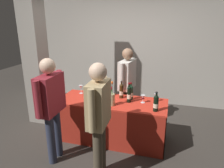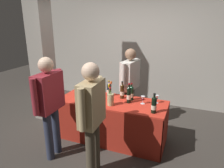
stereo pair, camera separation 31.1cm
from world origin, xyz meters
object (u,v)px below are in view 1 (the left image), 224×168
at_px(tasting_table, 112,113).
at_px(vendor_presenter, 127,80).
at_px(wine_glass_mid, 156,96).
at_px(featured_wine_bottle, 89,97).
at_px(wine_glass_near_taster, 143,97).
at_px(flower_vase, 112,98).
at_px(wine_glass_near_vendor, 81,88).
at_px(display_bottle_0, 156,103).
at_px(concrete_pillar, 33,34).
at_px(taster_foreground_right, 99,113).

distance_m(tasting_table, vendor_presenter, 0.76).
bearing_deg(wine_glass_mid, featured_wine_bottle, -158.21).
xyz_separation_m(wine_glass_mid, wine_glass_near_taster, (-0.20, -0.11, -0.01)).
bearing_deg(flower_vase, tasting_table, 103.69).
relative_size(tasting_table, wine_glass_near_vendor, 11.87).
bearing_deg(display_bottle_0, vendor_presenter, 126.88).
height_order(wine_glass_near_vendor, flower_vase, flower_vase).
xyz_separation_m(concrete_pillar, wine_glass_mid, (2.37, -0.13, -0.96)).
xyz_separation_m(concrete_pillar, featured_wine_bottle, (1.34, -0.54, -0.93)).
height_order(wine_glass_near_taster, flower_vase, flower_vase).
height_order(vendor_presenter, taster_foreground_right, taster_foreground_right).
height_order(display_bottle_0, vendor_presenter, vendor_presenter).
height_order(tasting_table, display_bottle_0, display_bottle_0).
height_order(display_bottle_0, wine_glass_near_taster, display_bottle_0).
xyz_separation_m(wine_glass_near_vendor, wine_glass_near_taster, (1.17, -0.13, -0.02)).
height_order(concrete_pillar, flower_vase, concrete_pillar).
height_order(featured_wine_bottle, flower_vase, flower_vase).
bearing_deg(flower_vase, wine_glass_near_taster, 27.90).
xyz_separation_m(featured_wine_bottle, flower_vase, (0.36, 0.05, 0.00)).
bearing_deg(wine_glass_near_taster, wine_glass_near_vendor, 173.65).
bearing_deg(tasting_table, concrete_pillar, 169.34).
relative_size(wine_glass_mid, taster_foreground_right, 0.09).
distance_m(display_bottle_0, taster_foreground_right, 0.97).
bearing_deg(featured_wine_bottle, display_bottle_0, 1.41).
bearing_deg(taster_foreground_right, concrete_pillar, 52.21).
bearing_deg(display_bottle_0, tasting_table, 164.49).
distance_m(concrete_pillar, wine_glass_near_taster, 2.39).
bearing_deg(display_bottle_0, wine_glass_mid, 93.76).
xyz_separation_m(display_bottle_0, vendor_presenter, (-0.62, 0.82, 0.07)).
xyz_separation_m(wine_glass_near_vendor, taster_foreground_right, (0.76, -1.13, 0.10)).
bearing_deg(wine_glass_near_taster, tasting_table, -172.39).
xyz_separation_m(featured_wine_bottle, wine_glass_near_taster, (0.83, 0.30, -0.04)).
height_order(tasting_table, wine_glass_near_taster, wine_glass_near_taster).
bearing_deg(vendor_presenter, concrete_pillar, -72.15).
bearing_deg(taster_foreground_right, wine_glass_near_vendor, 31.41).
distance_m(tasting_table, wine_glass_near_taster, 0.60).
height_order(wine_glass_near_vendor, vendor_presenter, vendor_presenter).
bearing_deg(wine_glass_mid, tasting_table, -165.80).
height_order(tasting_table, featured_wine_bottle, featured_wine_bottle).
bearing_deg(display_bottle_0, flower_vase, 177.86).
bearing_deg(tasting_table, display_bottle_0, -15.51).
distance_m(wine_glass_near_taster, taster_foreground_right, 1.09).
relative_size(featured_wine_bottle, wine_glass_mid, 2.20).
xyz_separation_m(featured_wine_bottle, display_bottle_0, (1.06, 0.03, 0.00)).
xyz_separation_m(wine_glass_mid, flower_vase, (-0.67, -0.36, 0.03)).
height_order(featured_wine_bottle, taster_foreground_right, taster_foreground_right).
xyz_separation_m(display_bottle_0, taster_foreground_right, (-0.64, -0.73, 0.08)).
bearing_deg(featured_wine_bottle, vendor_presenter, 62.53).
height_order(concrete_pillar, tasting_table, concrete_pillar).
relative_size(display_bottle_0, taster_foreground_right, 0.19).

